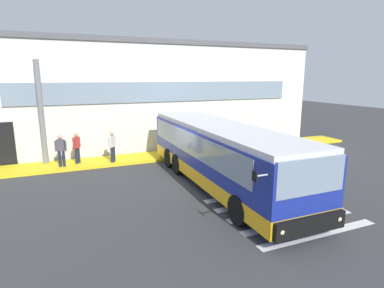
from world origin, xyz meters
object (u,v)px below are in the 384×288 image
bus_main_foreground (220,156)px  passenger_by_doorway (77,146)px  passenger_near_column (61,149)px  passenger_at_curb_edge (112,145)px  entry_support_column (41,113)px  safety_bollard_yellow (202,151)px

bus_main_foreground → passenger_by_doorway: bearing=135.0°
passenger_near_column → passenger_at_curb_edge: bearing=-2.5°
entry_support_column → passenger_at_curb_edge: entry_support_column is taller
entry_support_column → bus_main_foreground: (7.22, -6.31, -1.53)m
safety_bollard_yellow → entry_support_column: bearing=167.9°
passenger_near_column → bus_main_foreground: bearing=-39.3°
safety_bollard_yellow → passenger_at_curb_edge: bearing=172.6°
entry_support_column → passenger_at_curb_edge: size_ratio=3.24×
bus_main_foreground → passenger_at_curb_edge: bus_main_foreground is taller
passenger_by_doorway → passenger_at_curb_edge: 1.85m
entry_support_column → safety_bollard_yellow: size_ratio=6.03×
passenger_by_doorway → passenger_at_curb_edge: (1.79, -0.48, 0.00)m
bus_main_foreground → passenger_by_doorway: 7.98m
bus_main_foreground → passenger_at_curb_edge: 6.44m
passenger_at_curb_edge → bus_main_foreground: bearing=-53.2°
bus_main_foreground → safety_bollard_yellow: 4.74m
bus_main_foreground → passenger_near_column: bearing=140.7°
passenger_near_column → passenger_at_curb_edge: 2.57m
passenger_by_doorway → safety_bollard_yellow: 6.91m
passenger_by_doorway → bus_main_foreground: bearing=-45.0°
passenger_near_column → passenger_by_doorway: 0.87m
passenger_near_column → safety_bollard_yellow: size_ratio=1.86×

